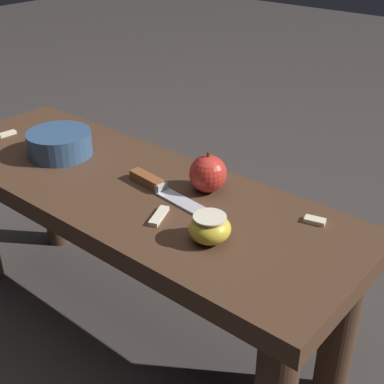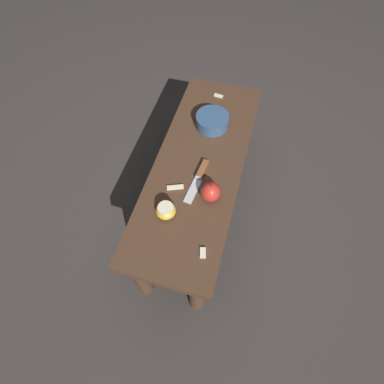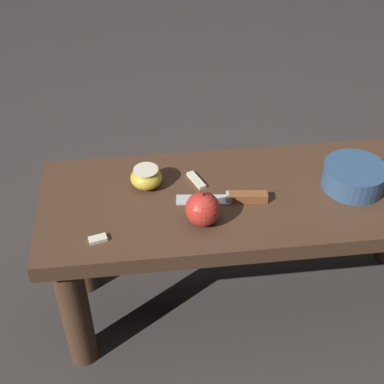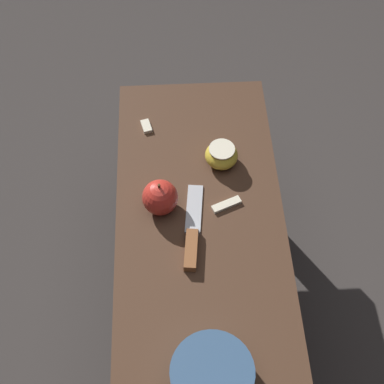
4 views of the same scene
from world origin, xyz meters
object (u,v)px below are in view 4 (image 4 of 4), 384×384
knife (192,238)px  apple_cut (221,155)px  apple_whole (160,197)px  bowl (214,375)px  wooden_bench (203,285)px

knife → apple_cut: bearing=-14.7°
apple_whole → bowl: 0.37m
apple_whole → bowl: (0.36, 0.08, -0.01)m
wooden_bench → apple_cut: apple_cut is taller
apple_whole → apple_cut: bearing=129.4°
apple_whole → bowl: bearing=13.3°
wooden_bench → bowl: (0.21, 0.00, 0.11)m
apple_whole → apple_cut: size_ratio=1.15×
apple_cut → wooden_bench: bearing=-12.1°
apple_cut → knife: bearing=-21.1°
apple_whole → bowl: size_ratio=0.59×
wooden_bench → knife: (-0.06, -0.02, 0.09)m
knife → bowl: 0.28m
knife → apple_whole: apple_whole is taller
wooden_bench → bowl: size_ratio=7.01×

